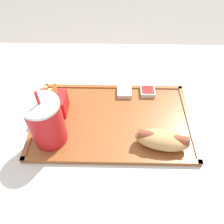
# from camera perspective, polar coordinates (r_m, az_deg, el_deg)

# --- Properties ---
(ground_plane) EXTENTS (8.00, 8.00, 0.00)m
(ground_plane) POSITION_cam_1_polar(r_m,az_deg,el_deg) (1.33, -0.74, -24.21)
(ground_plane) COLOR gray
(dining_table) EXTENTS (1.27, 0.84, 0.77)m
(dining_table) POSITION_cam_1_polar(r_m,az_deg,el_deg) (0.96, -0.97, -17.52)
(dining_table) COLOR beige
(dining_table) RESTS_ON ground_plane
(food_tray) EXTENTS (0.45, 0.28, 0.01)m
(food_tray) POSITION_cam_1_polar(r_m,az_deg,el_deg) (0.63, 0.00, -2.06)
(food_tray) COLOR brown
(food_tray) RESTS_ON dining_table
(soda_cup) EXTENTS (0.09, 0.09, 0.17)m
(soda_cup) POSITION_cam_1_polar(r_m,az_deg,el_deg) (0.56, -16.82, -2.59)
(soda_cup) COLOR red
(soda_cup) RESTS_ON food_tray
(hot_dog_far) EXTENTS (0.14, 0.08, 0.05)m
(hot_dog_far) POSITION_cam_1_polar(r_m,az_deg,el_deg) (0.57, 13.00, -7.07)
(hot_dog_far) COLOR tan
(hot_dog_far) RESTS_ON food_tray
(fries_carton) EXTENTS (0.08, 0.06, 0.10)m
(fries_carton) POSITION_cam_1_polar(r_m,az_deg,el_deg) (0.65, -15.17, 2.33)
(fries_carton) COLOR red
(fries_carton) RESTS_ON food_tray
(sauce_cup_mayo) EXTENTS (0.05, 0.05, 0.02)m
(sauce_cup_mayo) POSITION_cam_1_polar(r_m,az_deg,el_deg) (0.69, 3.23, 5.25)
(sauce_cup_mayo) COLOR silver
(sauce_cup_mayo) RESTS_ON food_tray
(sauce_cup_ketchup) EXTENTS (0.05, 0.05, 0.02)m
(sauce_cup_ketchup) POSITION_cam_1_polar(r_m,az_deg,el_deg) (0.70, 9.28, 5.39)
(sauce_cup_ketchup) COLOR silver
(sauce_cup_ketchup) RESTS_ON food_tray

